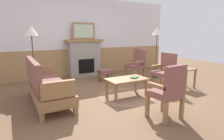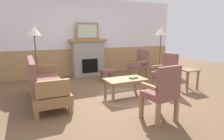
{
  "view_description": "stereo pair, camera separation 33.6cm",
  "coord_description": "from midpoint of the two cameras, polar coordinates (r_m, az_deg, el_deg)",
  "views": [
    {
      "loc": [
        -2.34,
        -3.89,
        1.5
      ],
      "look_at": [
        0.0,
        0.35,
        0.55
      ],
      "focal_mm": 30.38,
      "sensor_mm": 36.0,
      "label": 1
    },
    {
      "loc": [
        -2.04,
        -4.04,
        1.5
      ],
      "look_at": [
        0.0,
        0.35,
        0.55
      ],
      "focal_mm": 30.38,
      "sensor_mm": 36.0,
      "label": 2
    }
  ],
  "objects": [
    {
      "name": "ground_plane",
      "position": [
        4.77,
        3.83,
        -7.25
      ],
      "size": [
        14.0,
        14.0,
        0.0
      ],
      "primitive_type": "plane",
      "color": "brown"
    },
    {
      "name": "wall_back",
      "position": [
        6.92,
        -6.56,
        9.46
      ],
      "size": [
        7.2,
        0.14,
        2.7
      ],
      "color": "white",
      "rests_on": "ground_plane"
    },
    {
      "name": "fireplace",
      "position": [
        6.73,
        -5.76,
        3.81
      ],
      "size": [
        1.3,
        0.44,
        1.28
      ],
      "color": "gray",
      "rests_on": "ground_plane"
    },
    {
      "name": "framed_picture",
      "position": [
        6.68,
        -5.92,
        11.55
      ],
      "size": [
        0.8,
        0.04,
        0.56
      ],
      "color": "olive",
      "rests_on": "fireplace"
    },
    {
      "name": "couch",
      "position": [
        4.32,
        -17.39,
        -4.2
      ],
      "size": [
        0.7,
        1.8,
        0.98
      ],
      "color": "olive",
      "rests_on": "ground_plane"
    },
    {
      "name": "coffee_table",
      "position": [
        4.49,
        6.18,
        -3.33
      ],
      "size": [
        0.96,
        0.56,
        0.44
      ],
      "color": "olive",
      "rests_on": "ground_plane"
    },
    {
      "name": "round_rug",
      "position": [
        4.6,
        6.08,
        -7.95
      ],
      "size": [
        1.39,
        1.39,
        0.01
      ],
      "primitive_type": "cylinder",
      "color": "#896B51",
      "rests_on": "ground_plane"
    },
    {
      "name": "book_on_table",
      "position": [
        4.54,
        8.6,
        -2.32
      ],
      "size": [
        0.23,
        0.2,
        0.03
      ],
      "primitive_type": "cube",
      "rotation": [
        0.0,
        0.0,
        0.45
      ],
      "color": "#33663D",
      "rests_on": "coffee_table"
    },
    {
      "name": "footstool",
      "position": [
        5.98,
        0.28,
        -0.63
      ],
      "size": [
        0.4,
        0.4,
        0.36
      ],
      "color": "olive",
      "rests_on": "ground_plane"
    },
    {
      "name": "armchair_near_fireplace",
      "position": [
        5.18,
        17.76,
        -0.13
      ],
      "size": [
        0.51,
        0.51,
        0.98
      ],
      "color": "olive",
      "rests_on": "ground_plane"
    },
    {
      "name": "armchair_by_window_left",
      "position": [
        6.14,
        9.83,
        1.94
      ],
      "size": [
        0.55,
        0.55,
        0.98
      ],
      "color": "olive",
      "rests_on": "ground_plane"
    },
    {
      "name": "armchair_front_left",
      "position": [
        3.36,
        17.76,
        -6.04
      ],
      "size": [
        0.52,
        0.52,
        0.98
      ],
      "color": "olive",
      "rests_on": "ground_plane"
    },
    {
      "name": "side_table",
      "position": [
        5.51,
        23.52,
        -0.98
      ],
      "size": [
        0.44,
        0.44,
        0.55
      ],
      "color": "olive",
      "rests_on": "ground_plane"
    },
    {
      "name": "floor_lamp_by_couch",
      "position": [
        5.43,
        -20.72,
        9.88
      ],
      "size": [
        0.36,
        0.36,
        1.68
      ],
      "color": "#332D28",
      "rests_on": "ground_plane"
    },
    {
      "name": "floor_lamp_by_chairs",
      "position": [
        6.51,
        16.0,
        10.24
      ],
      "size": [
        0.36,
        0.36,
        1.68
      ],
      "color": "#332D28",
      "rests_on": "ground_plane"
    }
  ]
}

